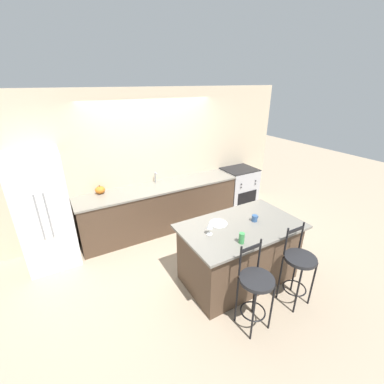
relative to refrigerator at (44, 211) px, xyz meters
The scene contains 14 objects.
ground_plane 2.21m from the refrigerator, ahead, with size 18.00×18.00×0.00m, color tan.
wall_back 2.07m from the refrigerator, 11.40° to the left, with size 6.00×0.07×2.70m.
back_counter 2.04m from the refrigerator, ahead, with size 3.17×0.71×0.92m.
sink_faucet 2.01m from the refrigerator, ahead, with size 0.02×0.13×0.22m.
kitchen_island 3.07m from the refrigerator, 37.93° to the right, with size 1.72×1.03×0.93m.
refrigerator is the anchor object (origin of this frame).
oven_range 3.98m from the refrigerator, ahead, with size 0.73×0.66×0.95m.
bar_stool_near 3.32m from the refrigerator, 52.25° to the right, with size 0.40×0.40×1.13m.
bar_stool_far 3.82m from the refrigerator, 43.19° to the right, with size 0.40×0.40×1.13m.
dinner_plate 2.72m from the refrigerator, 38.00° to the right, with size 0.26×0.26×0.02m.
wine_glass 2.63m from the refrigerator, 44.21° to the right, with size 0.08×0.08×0.19m.
coffee_mug 3.24m from the refrigerator, 35.29° to the right, with size 0.11×0.08×0.09m.
tumbler_cup 3.06m from the refrigerator, 46.04° to the right, with size 0.07×0.07×0.14m.
pumpkin_decoration 0.95m from the refrigerator, 16.22° to the left, with size 0.17×0.17×0.16m.
Camera 1 is at (-1.73, -3.91, 2.80)m, focal length 24.00 mm.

